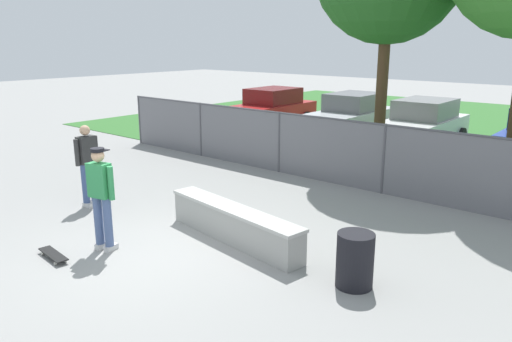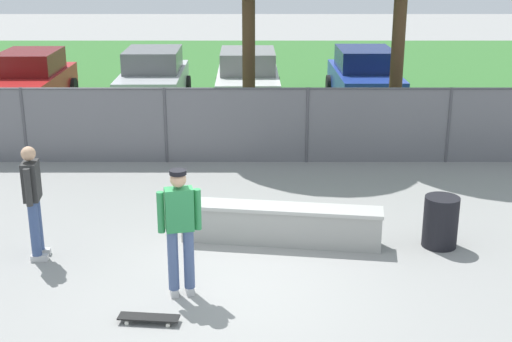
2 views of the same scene
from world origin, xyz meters
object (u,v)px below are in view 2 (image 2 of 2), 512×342
Objects in this scene: car_red at (31,79)px; bystander at (33,198)px; skateboard at (149,318)px; car_blue at (364,76)px; concrete_ledge at (281,224)px; car_white at (248,78)px; skateboarder at (180,226)px; trash_bin at (441,222)px; car_silver at (153,77)px.

bystander is at bearing -72.77° from car_red.
car_blue reaches higher than skateboard.
car_white is at bearing 93.67° from concrete_ledge.
skateboarder is at bearing -64.38° from car_red.
bystander reaches higher than trash_bin.
car_blue is (6.42, 0.13, 0.00)m from car_silver.
trash_bin is (3.23, -10.30, -0.42)m from car_white.
car_white is 2.32× the size of bystander.
car_silver is at bearing 175.28° from car_white.
skateboard is 0.45× the size of bystander.
bystander is (3.29, -10.60, 0.17)m from car_red.
car_blue is (4.35, 12.32, -0.19)m from skateboarder.
skateboarder is at bearing -26.76° from bystander.
car_silver is 1.00× the size of car_white.
concrete_ledge is at bearing 50.90° from skateboarder.
car_silver is (3.59, 0.40, 0.00)m from car_red.
bystander reaches higher than car_silver.
bystander is at bearing -121.11° from car_blue.
skateboard is at bearing -44.46° from bystander.
skateboard is 13.94m from car_blue.
skateboarder is 0.44× the size of car_red.
concrete_ledge is at bearing -71.34° from car_silver.
skateboarder reaches higher than skateboard.
concrete_ledge is 10.21m from car_white.
trash_bin is (9.68, -10.13, -0.42)m from car_red.
skateboarder is 11.98m from car_white.
bystander is at bearing -175.86° from trash_bin.
skateboard is 2.97m from bystander.
car_red is at bearing -173.59° from car_silver.
car_blue is 13.00m from bystander.
car_white reaches higher than trash_bin.
car_white is at bearing 107.42° from trash_bin.
car_silver is 11.01m from bystander.
car_red is at bearing 107.23° from bystander.
car_blue is (10.00, 0.53, 0.00)m from car_red.
concrete_ledge is at bearing 8.75° from bystander.
car_blue is (3.55, 0.36, 0.00)m from car_white.
car_blue is at bearing 5.85° from car_white.
car_red is at bearing 115.62° from skateboarder.
concrete_ledge is at bearing -105.38° from car_blue.
concrete_ledge is 11.00m from car_silver.
bystander is 2.16× the size of trash_bin.
concrete_ledge is 1.81× the size of skateboarder.
concrete_ledge is 3.92m from bystander.
trash_bin is (4.38, 2.44, 0.35)m from skateboard.
car_white is at bearing 86.20° from skateboarder.
bystander is at bearing -91.56° from car_silver.
concrete_ledge is 3.94× the size of trash_bin.
car_silver is (-3.52, 10.41, 0.51)m from concrete_ledge.
skateboarder is at bearing 65.45° from skateboard.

